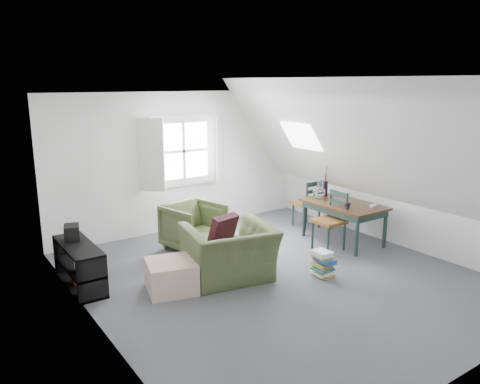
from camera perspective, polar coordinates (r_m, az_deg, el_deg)
floor at (r=6.69m, az=4.49°, el=-10.21°), size 5.50×5.50×0.00m
ceiling at (r=6.14m, az=4.92°, el=11.73°), size 5.50×5.50×0.00m
wall_back at (r=8.56m, az=-7.01°, el=3.70°), size 5.00×0.00×5.00m
wall_front at (r=4.59m, az=27.00°, el=-6.12°), size 5.00×0.00×5.00m
wall_left at (r=5.14m, az=-17.52°, el=-3.28°), size 0.00×5.50×5.50m
wall_right at (r=8.08m, az=18.60°, el=2.53°), size 0.00×5.50×5.50m
slope_left at (r=5.36m, az=-8.19°, el=3.64°), size 3.19×5.50×4.48m
slope_right at (r=7.27m, az=14.35°, el=5.87°), size 3.19×5.50×4.48m
dormer_window at (r=8.46m, az=-6.81°, el=4.97°), size 1.71×0.35×1.30m
skylight at (r=8.18m, az=7.46°, el=6.75°), size 0.35×0.75×0.47m
armchair_near at (r=6.61m, az=-1.32°, el=-10.48°), size 1.32×1.20×0.75m
armchair_far at (r=7.74m, az=-5.60°, el=-6.88°), size 0.98×1.00×0.76m
throw_pillow at (r=6.48m, az=-2.08°, el=-4.61°), size 0.47×0.34×0.44m
ottoman at (r=6.23m, az=-8.38°, el=-10.10°), size 0.74×0.74×0.40m
dining_table at (r=8.06m, az=12.52°, el=-1.93°), size 0.81×1.36×0.68m
demijohn at (r=8.21m, az=9.60°, el=0.02°), size 0.22×0.22×0.31m
vase_twigs at (r=8.44m, az=10.36°, el=0.52°), size 0.09×0.09×0.67m
cup at (r=7.66m, az=12.91°, el=-2.05°), size 0.14×0.14×0.10m
paper_box at (r=7.89m, az=15.94°, el=-1.65°), size 0.11×0.07×0.04m
dining_chair_far at (r=8.76m, az=8.25°, el=-1.33°), size 0.42×0.42×0.90m
dining_chair_near at (r=7.69m, az=10.99°, el=-3.35°), size 0.44×0.44×0.94m
media_shelf at (r=6.59m, az=-18.87°, el=-8.81°), size 0.38×1.14×0.59m
electronics_box at (r=6.72m, az=-19.82°, el=-4.71°), size 0.26×0.31×0.21m
magazine_stack at (r=6.71m, az=10.08°, el=-8.60°), size 0.27×0.33×0.37m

